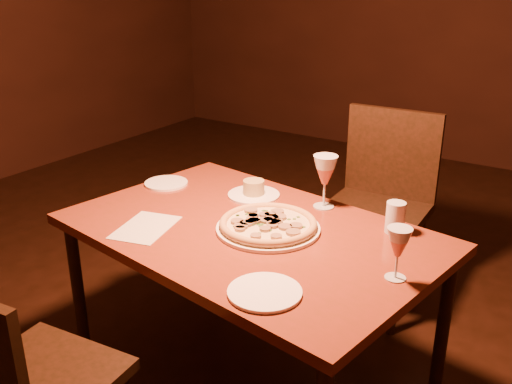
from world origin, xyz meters
The scene contains 10 objects.
dining_table centered at (-0.04, 0.18, 0.62)m, with size 1.39×1.01×0.68m.
chair_far centered at (0.10, 1.06, 0.52)m, with size 0.47×0.47×0.92m.
pizza_plate centered at (0.02, 0.20, 0.70)m, with size 0.36×0.36×0.04m.
ramekin_saucer centered at (-0.20, 0.44, 0.70)m, with size 0.21×0.21×0.07m.
wine_glass_far centered at (0.09, 0.49, 0.79)m, with size 0.09×0.09×0.20m, color #BE5E4F, non-canonical shape.
wine_glass_right centered at (0.51, 0.12, 0.76)m, with size 0.07×0.07×0.16m, color #BE5E4F, non-canonical shape.
water_tumbler centered at (0.39, 0.42, 0.74)m, with size 0.07×0.07×0.11m, color silver.
side_plate_left centered at (-0.58, 0.35, 0.69)m, with size 0.18×0.18×0.01m, color white.
side_plate_near centered at (0.23, -0.16, 0.69)m, with size 0.21×0.21×0.01m, color white.
menu_card centered at (-0.35, -0.02, 0.68)m, with size 0.17×0.24×0.00m, color beige.
Camera 1 is at (0.96, -1.32, 1.52)m, focal length 40.00 mm.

